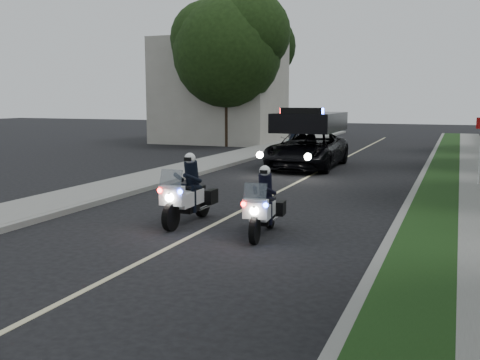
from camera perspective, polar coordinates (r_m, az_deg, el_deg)
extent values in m
plane|color=black|center=(10.50, -9.65, -8.09)|extent=(120.00, 120.00, 0.00)
cube|color=gray|center=(18.83, 17.87, -0.81)|extent=(0.20, 60.00, 0.15)
cube|color=#193814|center=(18.79, 20.00, -0.91)|extent=(1.20, 60.00, 0.16)
cube|color=gray|center=(21.01, -5.02, 0.50)|extent=(0.20, 60.00, 0.15)
cube|color=gray|center=(21.52, -7.63, 0.65)|extent=(2.00, 60.00, 0.16)
cube|color=#A8A396|center=(37.80, -2.11, 9.24)|extent=(8.00, 6.00, 7.00)
cube|color=#BFB78C|center=(19.53, 5.79, -0.33)|extent=(0.12, 50.00, 0.01)
imported|color=black|center=(24.00, 7.01, 1.27)|extent=(2.71, 5.77, 2.80)
imported|color=black|center=(29.76, 5.52, 2.68)|extent=(0.74, 1.63, 0.83)
imported|color=black|center=(29.76, 5.52, 2.68)|extent=(0.59, 0.40, 1.60)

